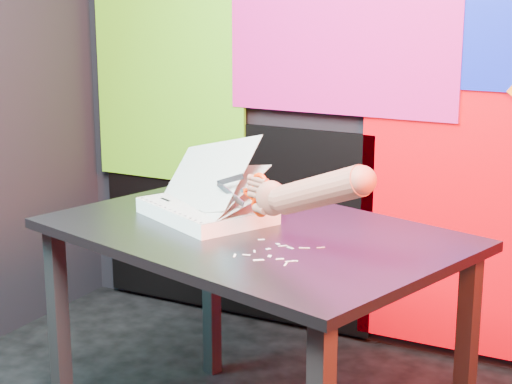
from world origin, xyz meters
The scene contains 7 objects.
room centered at (0.00, 0.00, 1.35)m, with size 3.01×3.01×2.71m.
backdrop centered at (0.06, 1.46, 0.96)m, with size 2.88×0.05×2.08m.
work_table centered at (-0.12, 0.48, 0.66)m, with size 1.36×1.08×0.75m.
printout_stack centered at (-0.30, 0.52, 0.78)m, with size 0.47×0.42×0.29m.
scissors centered at (-0.07, 0.39, 0.88)m, with size 0.21×0.09×0.13m.
hand_forearm centered at (0.14, 0.32, 0.93)m, with size 0.42×0.20×0.20m.
paper_clippings centered at (0.04, 0.31, 0.75)m, with size 0.20×0.20×0.00m.
Camera 1 is at (1.01, -1.66, 1.46)m, focal length 60.00 mm.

